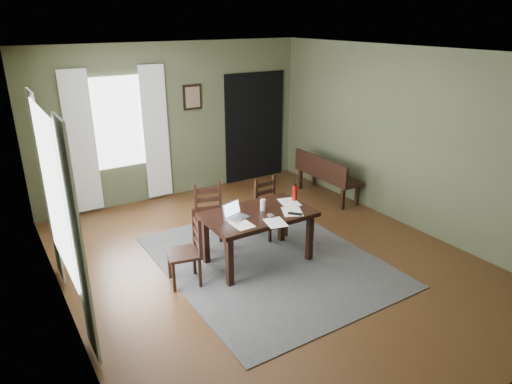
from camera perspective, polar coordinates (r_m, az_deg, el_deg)
ground at (r=6.24m, az=1.49°, el=-8.63°), size 5.00×6.00×0.01m
room_shell at (r=5.56m, az=1.66°, el=7.75°), size 5.02×6.02×2.71m
rug at (r=6.23m, az=1.49°, el=-8.54°), size 2.60×3.20×0.01m
dining_table at (r=5.94m, az=0.26°, el=-3.36°), size 1.41×0.85×0.70m
chair_end at (r=5.62m, az=-8.57°, el=-7.28°), size 0.47×0.47×0.89m
chair_back_left at (r=6.40m, az=-5.73°, el=-3.28°), size 0.50×0.50×0.92m
chair_back_right at (r=6.76m, az=1.75°, el=-2.03°), size 0.40×0.41×0.87m
bench at (r=8.26m, az=8.66°, el=2.36°), size 0.44×1.38×0.78m
laptop at (r=5.75m, az=-2.68°, el=-2.74°), size 0.34×0.30×0.20m
computer_mouse at (r=5.78m, az=1.85°, el=-2.97°), size 0.06×0.10×0.03m
tv_remote at (r=5.87m, az=4.91°, el=-2.74°), size 0.16×0.17×0.02m
drinking_glass at (r=5.94m, az=0.85°, el=-1.64°), size 0.09×0.09×0.15m
water_bottle at (r=6.28m, az=4.85°, el=-0.06°), size 0.08×0.08×0.25m
paper_a at (r=5.58m, az=-1.75°, el=-4.08°), size 0.23×0.30×0.00m
paper_b at (r=5.95m, az=4.54°, el=-2.45°), size 0.36×0.39×0.00m
paper_d at (r=6.24m, az=4.18°, el=-1.27°), size 0.31×0.37×0.00m
paper_e at (r=5.63m, az=2.46°, el=-3.84°), size 0.29×0.35×0.00m
window_left at (r=5.00m, az=-24.04°, el=0.07°), size 0.01×1.30×1.70m
window_back at (r=7.90m, az=-16.86°, el=8.28°), size 1.00×0.01×1.50m
curtain_left_near at (r=4.35m, az=-21.37°, el=-6.23°), size 0.03×0.48×2.30m
curtain_left_far at (r=5.86m, az=-24.72°, el=0.30°), size 0.03×0.48×2.30m
curtain_back_left at (r=7.80m, az=-20.98°, el=5.71°), size 0.44×0.03×2.30m
curtain_back_right at (r=8.11m, az=-12.40°, el=7.19°), size 0.44×0.03×2.30m
framed_picture at (r=8.29m, az=-7.96°, el=11.66°), size 0.34×0.03×0.44m
doorway_back at (r=9.03m, az=-0.16°, el=8.11°), size 1.30×0.03×2.10m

